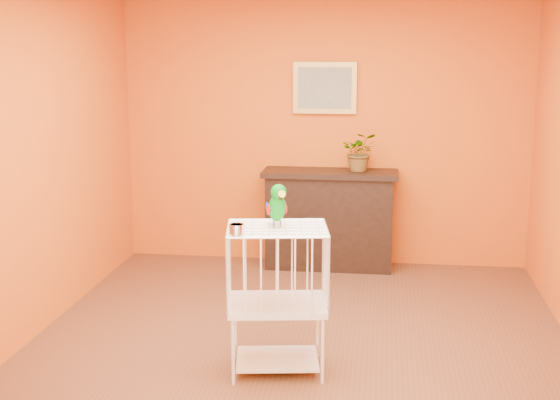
# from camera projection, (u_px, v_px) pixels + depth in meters

# --- Properties ---
(ground) EXTENTS (4.50, 4.50, 0.00)m
(ground) POSITION_uv_depth(u_px,v_px,m) (299.00, 343.00, 5.77)
(ground) COLOR brown
(ground) RESTS_ON ground
(room_shell) EXTENTS (4.50, 4.50, 4.50)m
(room_shell) POSITION_uv_depth(u_px,v_px,m) (300.00, 131.00, 5.46)
(room_shell) COLOR #D35413
(room_shell) RESTS_ON ground
(console_cabinet) EXTENTS (1.30, 0.47, 0.97)m
(console_cabinet) POSITION_uv_depth(u_px,v_px,m) (329.00, 219.00, 7.63)
(console_cabinet) COLOR black
(console_cabinet) RESTS_ON ground
(potted_plant) EXTENTS (0.35, 0.39, 0.29)m
(potted_plant) POSITION_uv_depth(u_px,v_px,m) (360.00, 156.00, 7.50)
(potted_plant) COLOR #26722D
(potted_plant) RESTS_ON console_cabinet
(framed_picture) EXTENTS (0.62, 0.04, 0.50)m
(framed_picture) POSITION_uv_depth(u_px,v_px,m) (325.00, 88.00, 7.58)
(framed_picture) COLOR #BC9143
(framed_picture) RESTS_ON room_shell
(birdcage) EXTENTS (0.72, 0.59, 1.00)m
(birdcage) POSITION_uv_depth(u_px,v_px,m) (277.00, 297.00, 5.21)
(birdcage) COLOR white
(birdcage) RESTS_ON ground
(feed_cup) EXTENTS (0.10, 0.10, 0.07)m
(feed_cup) POSITION_uv_depth(u_px,v_px,m) (237.00, 229.00, 4.90)
(feed_cup) COLOR silver
(feed_cup) RESTS_ON birdcage
(parrot) EXTENTS (0.18, 0.26, 0.29)m
(parrot) POSITION_uv_depth(u_px,v_px,m) (277.00, 205.00, 5.10)
(parrot) COLOR #59544C
(parrot) RESTS_ON birdcage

